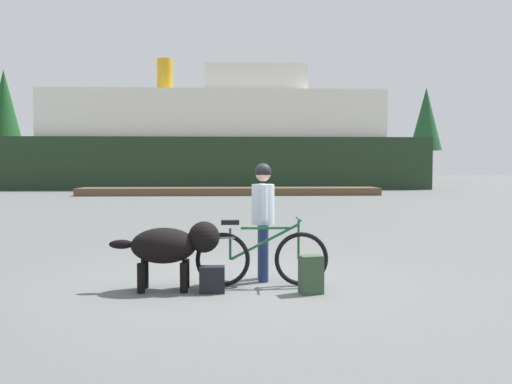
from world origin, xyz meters
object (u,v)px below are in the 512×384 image
Objects in this scene: person_cyclist at (263,211)px; sailboat_moored at (91,179)px; backpack at (311,275)px; handbag_pannier at (212,280)px; dog at (172,245)px; bicycle at (261,257)px; ferry_boat at (216,143)px.

sailboat_moored is (-11.84, 36.84, -0.50)m from person_cyclist.
backpack reaches higher than handbag_pannier.
dog reaches higher than backpack.
dog is 1.83m from backpack.
bicycle reaches higher than backpack.
bicycle is 0.06× the size of ferry_boat.
sailboat_moored is (-10.63, 37.39, -0.11)m from dog.
person_cyclist is at bearing -72.17° from sailboat_moored.
ferry_boat reaches higher than person_cyclist.
handbag_pannier is (-0.65, -0.35, -0.22)m from bicycle.
dog is 31.67m from ferry_boat.
ferry_boat is (-2.06, 31.82, 2.98)m from backpack.
sailboat_moored reaches higher than person_cyclist.
backpack is at bearing -55.60° from person_cyclist.
person_cyclist is at bearing -87.22° from ferry_boat.
bicycle is at bearing 8.58° from dog.
person_cyclist is at bearing 24.62° from dog.
ferry_boat is (-1.46, 31.38, 2.83)m from bicycle.
ferry_boat is (-0.81, 31.73, 3.05)m from handbag_pannier.
person_cyclist is 0.06× the size of ferry_boat.
ferry_boat is at bearing 92.66° from bicycle.
person_cyclist is 38.70m from sailboat_moored.
handbag_pannier is 0.01× the size of ferry_boat.
person_cyclist is 4.86× the size of handbag_pannier.
backpack is 0.06× the size of sailboat_moored.
handbag_pannier is at bearing -151.83° from bicycle.
person_cyclist reaches higher than bicycle.
bicycle reaches higher than handbag_pannier.
backpack is at bearing -86.29° from ferry_boat.
person_cyclist is 31.12m from ferry_boat.
sailboat_moored is at bearing 107.83° from person_cyclist.
person_cyclist reaches higher than dog.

